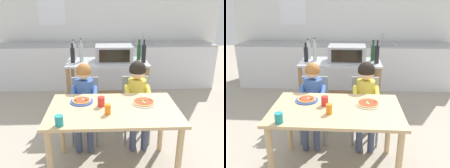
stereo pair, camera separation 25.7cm
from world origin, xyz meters
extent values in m
plane|color=#A89E8C|center=(0.00, 1.23, 0.00)|extent=(12.28, 12.28, 0.00)
cube|color=white|center=(0.00, 3.13, 1.35)|extent=(4.90, 0.12, 2.70)
cube|color=white|center=(-1.14, 3.07, 1.65)|extent=(0.56, 0.01, 0.80)
cube|color=silver|center=(0.00, 2.72, 0.44)|extent=(4.41, 0.60, 0.88)
cube|color=#9E9EA3|center=(0.00, 2.72, 0.89)|extent=(4.41, 0.60, 0.03)
cube|color=gray|center=(0.77, 2.72, 0.90)|extent=(0.40, 0.33, 0.02)
cylinder|color=#B7BABF|center=(0.77, 2.84, 1.01)|extent=(0.02, 0.02, 0.20)
cube|color=#B7BABF|center=(-0.03, 1.28, 0.88)|extent=(1.19, 0.59, 0.02)
cube|color=olive|center=(-0.03, 1.28, 0.31)|extent=(1.09, 0.55, 0.02)
cube|color=olive|center=(-0.58, 1.03, 0.43)|extent=(0.05, 0.05, 0.87)
cube|color=olive|center=(0.53, 1.03, 0.43)|extent=(0.05, 0.05, 0.87)
cube|color=olive|center=(-0.58, 1.54, 0.43)|extent=(0.05, 0.05, 0.87)
cube|color=olive|center=(0.53, 1.54, 0.43)|extent=(0.05, 0.05, 0.87)
cube|color=#999BA0|center=(0.07, 1.29, 1.01)|extent=(0.54, 0.37, 0.23)
cube|color=black|center=(0.07, 1.11, 1.01)|extent=(0.43, 0.01, 0.18)
cylinder|color=black|center=(0.26, 1.10, 0.94)|extent=(0.02, 0.01, 0.02)
cylinder|color=#ADB7B2|center=(-0.53, 1.42, 1.01)|extent=(0.07, 0.07, 0.23)
cylinder|color=#ADB7B2|center=(-0.53, 1.42, 1.15)|extent=(0.03, 0.03, 0.06)
cylinder|color=black|center=(-0.53, 1.42, 1.19)|extent=(0.03, 0.03, 0.01)
cylinder|color=black|center=(-0.53, 1.23, 1.00)|extent=(0.06, 0.06, 0.21)
cylinder|color=black|center=(-0.53, 1.23, 1.13)|extent=(0.03, 0.03, 0.06)
cylinder|color=black|center=(-0.53, 1.23, 1.17)|extent=(0.03, 0.03, 0.01)
cylinder|color=black|center=(0.50, 1.20, 1.02)|extent=(0.07, 0.07, 0.25)
cylinder|color=black|center=(0.50, 1.20, 1.18)|extent=(0.02, 0.02, 0.07)
cylinder|color=black|center=(0.50, 1.20, 1.22)|extent=(0.03, 0.03, 0.01)
cylinder|color=#ADB7B2|center=(-0.40, 1.29, 1.02)|extent=(0.06, 0.06, 0.25)
cylinder|color=#ADB7B2|center=(-0.40, 1.29, 1.18)|extent=(0.03, 0.03, 0.08)
cylinder|color=black|center=(-0.40, 1.29, 1.23)|extent=(0.03, 0.03, 0.01)
cylinder|color=#1E4723|center=(0.46, 1.37, 1.00)|extent=(0.06, 0.06, 0.23)
cylinder|color=#1E4723|center=(0.46, 1.37, 1.15)|extent=(0.03, 0.03, 0.07)
cylinder|color=black|center=(0.46, 1.37, 1.19)|extent=(0.03, 0.03, 0.01)
cube|color=tan|center=(0.00, 0.00, 0.72)|extent=(1.29, 0.79, 0.03)
cylinder|color=tan|center=(-0.59, -0.33, 0.35)|extent=(0.06, 0.06, 0.70)
cylinder|color=tan|center=(0.59, -0.33, 0.35)|extent=(0.06, 0.06, 0.70)
cylinder|color=tan|center=(-0.59, 0.33, 0.35)|extent=(0.06, 0.06, 0.70)
cylinder|color=tan|center=(0.59, 0.33, 0.35)|extent=(0.06, 0.06, 0.70)
cube|color=gray|center=(-0.33, 0.58, 0.44)|extent=(0.36, 0.36, 0.04)
cube|color=gray|center=(-0.33, 0.74, 0.63)|extent=(0.34, 0.03, 0.38)
cylinder|color=gray|center=(-0.18, 0.43, 0.22)|extent=(0.03, 0.03, 0.42)
cylinder|color=gray|center=(-0.48, 0.43, 0.22)|extent=(0.03, 0.03, 0.42)
cylinder|color=gray|center=(-0.18, 0.73, 0.22)|extent=(0.03, 0.03, 0.42)
cylinder|color=gray|center=(-0.48, 0.73, 0.22)|extent=(0.03, 0.03, 0.42)
cube|color=gray|center=(0.32, 0.60, 0.44)|extent=(0.36, 0.36, 0.04)
cube|color=gray|center=(0.32, 0.76, 0.63)|extent=(0.34, 0.03, 0.38)
cylinder|color=gray|center=(0.47, 0.45, 0.22)|extent=(0.03, 0.03, 0.42)
cylinder|color=gray|center=(0.17, 0.45, 0.22)|extent=(0.03, 0.03, 0.42)
cylinder|color=gray|center=(0.47, 0.75, 0.22)|extent=(0.03, 0.03, 0.42)
cylinder|color=gray|center=(0.17, 0.75, 0.22)|extent=(0.03, 0.03, 0.42)
cube|color=#424C6B|center=(-0.26, 0.44, 0.48)|extent=(0.10, 0.30, 0.10)
cylinder|color=#424C6B|center=(-0.26, 0.31, 0.24)|extent=(0.08, 0.08, 0.44)
cube|color=#424C6B|center=(-0.40, 0.44, 0.48)|extent=(0.10, 0.30, 0.10)
cylinder|color=#424C6B|center=(-0.40, 0.31, 0.24)|extent=(0.08, 0.08, 0.44)
cylinder|color=#3D60A8|center=(-0.20, 0.48, 0.69)|extent=(0.06, 0.26, 0.15)
cylinder|color=#3D60A8|center=(-0.46, 0.48, 0.69)|extent=(0.06, 0.26, 0.15)
cylinder|color=#3D60A8|center=(-0.33, 0.58, 0.66)|extent=(0.22, 0.22, 0.36)
sphere|color=beige|center=(-0.33, 0.58, 0.93)|extent=(0.18, 0.18, 0.18)
sphere|color=#9E6633|center=(-0.33, 0.58, 0.95)|extent=(0.19, 0.19, 0.19)
cube|color=#424C6B|center=(0.39, 0.46, 0.48)|extent=(0.10, 0.30, 0.10)
cylinder|color=#424C6B|center=(0.39, 0.33, 0.24)|extent=(0.08, 0.08, 0.44)
cube|color=#424C6B|center=(0.25, 0.46, 0.48)|extent=(0.10, 0.30, 0.10)
cylinder|color=#424C6B|center=(0.25, 0.33, 0.24)|extent=(0.08, 0.08, 0.44)
cylinder|color=yellow|center=(0.45, 0.50, 0.69)|extent=(0.06, 0.26, 0.15)
cylinder|color=yellow|center=(0.19, 0.50, 0.69)|extent=(0.06, 0.26, 0.15)
cylinder|color=yellow|center=(0.32, 0.60, 0.65)|extent=(0.22, 0.22, 0.35)
sphere|color=beige|center=(0.32, 0.60, 0.94)|extent=(0.20, 0.20, 0.20)
sphere|color=black|center=(0.32, 0.60, 0.96)|extent=(0.21, 0.21, 0.21)
cylinder|color=#3356B7|center=(-0.33, 0.17, 0.74)|extent=(0.24, 0.24, 0.01)
cylinder|color=tan|center=(-0.33, 0.17, 0.75)|extent=(0.19, 0.19, 0.01)
cylinder|color=#B23D23|center=(-0.33, 0.17, 0.76)|extent=(0.17, 0.17, 0.00)
cylinder|color=#563319|center=(-0.39, 0.15, 0.76)|extent=(0.02, 0.02, 0.01)
cylinder|color=#563319|center=(-0.28, 0.16, 0.76)|extent=(0.03, 0.03, 0.01)
cylinder|color=#DBC666|center=(-0.31, 0.17, 0.76)|extent=(0.03, 0.03, 0.01)
cylinder|color=white|center=(0.32, 0.11, 0.74)|extent=(0.26, 0.26, 0.01)
cylinder|color=tan|center=(0.32, 0.11, 0.75)|extent=(0.23, 0.23, 0.01)
cylinder|color=#B23D23|center=(0.32, 0.11, 0.76)|extent=(0.20, 0.20, 0.00)
cylinder|color=#DBC666|center=(0.32, 0.06, 0.76)|extent=(0.02, 0.02, 0.01)
cylinder|color=#DBC666|center=(0.31, 0.09, 0.76)|extent=(0.03, 0.03, 0.01)
cylinder|color=maroon|center=(0.40, 0.13, 0.76)|extent=(0.03, 0.03, 0.01)
cylinder|color=#DBC666|center=(0.32, 0.11, 0.76)|extent=(0.03, 0.03, 0.01)
cylinder|color=#386628|center=(0.33, 0.11, 0.76)|extent=(0.02, 0.02, 0.01)
cylinder|color=#386628|center=(0.29, 0.12, 0.76)|extent=(0.02, 0.02, 0.01)
cylinder|color=orange|center=(-0.06, -0.12, 0.78)|extent=(0.06, 0.06, 0.10)
cylinder|color=red|center=(-0.12, 0.06, 0.78)|extent=(0.07, 0.07, 0.10)
cylinder|color=teal|center=(-0.48, -0.32, 0.78)|extent=(0.07, 0.07, 0.09)
camera|label=1|loc=(-0.11, -2.12, 1.74)|focal=37.78mm
camera|label=2|loc=(0.15, -2.12, 1.74)|focal=37.78mm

